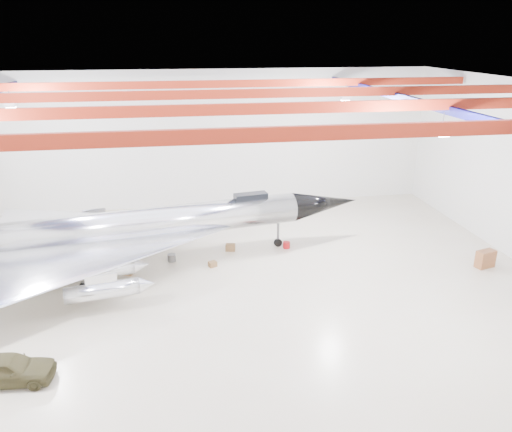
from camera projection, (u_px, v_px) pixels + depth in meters
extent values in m
plane|color=beige|center=(199.00, 291.00, 27.83)|extent=(40.00, 40.00, 0.00)
plane|color=silver|center=(185.00, 141.00, 39.85)|extent=(40.00, 0.00, 40.00)
plane|color=#0A0F38|center=(190.00, 89.00, 24.07)|extent=(40.00, 40.00, 0.00)
cube|color=maroon|center=(203.00, 137.00, 15.93)|extent=(39.50, 0.25, 0.50)
cube|color=maroon|center=(193.00, 110.00, 21.49)|extent=(39.50, 0.25, 0.50)
cube|color=maroon|center=(188.00, 95.00, 27.05)|extent=(39.50, 0.25, 0.50)
cube|color=maroon|center=(184.00, 85.00, 32.61)|extent=(39.50, 0.25, 0.50)
cube|color=#0D0D4E|center=(420.00, 103.00, 26.24)|extent=(0.25, 29.50, 0.40)
cube|color=silver|center=(442.00, 132.00, 20.50)|extent=(0.55, 0.55, 0.25)
cube|color=silver|center=(11.00, 105.00, 28.52)|extent=(0.55, 0.55, 0.25)
cube|color=silver|center=(345.00, 98.00, 31.62)|extent=(0.55, 0.55, 0.25)
cylinder|color=silver|center=(145.00, 224.00, 30.18)|extent=(19.29, 5.01, 1.92)
cone|color=black|center=(325.00, 203.00, 33.82)|extent=(5.06, 2.67, 1.92)
cube|color=black|center=(251.00, 197.00, 31.87)|extent=(2.21, 1.10, 0.48)
cylinder|color=silver|center=(102.00, 291.00, 25.06)|extent=(3.75, 1.44, 0.87)
cylinder|color=silver|center=(100.00, 271.00, 27.20)|extent=(3.75, 1.44, 0.87)
cylinder|color=silver|center=(96.00, 233.00, 32.33)|extent=(3.75, 1.44, 0.87)
cylinder|color=silver|center=(95.00, 221.00, 34.47)|extent=(3.75, 1.44, 0.87)
cylinder|color=#59595B|center=(278.00, 234.00, 33.43)|extent=(0.17, 0.17, 1.73)
cylinder|color=black|center=(278.00, 243.00, 33.63)|extent=(0.57, 0.30, 0.54)
cylinder|color=#59595B|center=(83.00, 277.00, 27.50)|extent=(0.17, 0.17, 1.73)
cylinder|color=black|center=(84.00, 287.00, 27.70)|extent=(0.57, 0.30, 0.54)
cylinder|color=#59595B|center=(82.00, 245.00, 31.78)|extent=(0.17, 0.17, 1.73)
cylinder|color=black|center=(83.00, 253.00, 31.98)|extent=(0.57, 0.30, 0.54)
imported|color=#3D381E|center=(7.00, 369.00, 20.33)|extent=(3.83, 1.77, 1.27)
cube|color=brown|center=(485.00, 259.00, 30.54)|extent=(1.30, 0.89, 1.09)
cube|color=olive|center=(128.00, 271.00, 29.72)|extent=(0.72, 0.64, 0.42)
cube|color=#A01014|center=(127.00, 235.00, 35.22)|extent=(0.49, 0.44, 0.29)
cylinder|color=#59595B|center=(172.00, 258.00, 31.44)|extent=(0.61, 0.61, 0.47)
cube|color=olive|center=(230.00, 247.00, 33.00)|extent=(0.71, 0.61, 0.43)
cube|color=#59595B|center=(53.00, 242.00, 34.16)|extent=(0.42, 0.37, 0.25)
cylinder|color=#A01014|center=(286.00, 245.00, 33.38)|extent=(0.54, 0.54, 0.43)
cube|color=olive|center=(213.00, 264.00, 30.72)|extent=(0.58, 0.53, 0.33)
cylinder|color=#59595B|center=(181.00, 233.00, 35.44)|extent=(0.54, 0.54, 0.38)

